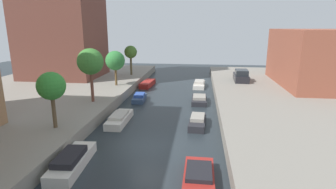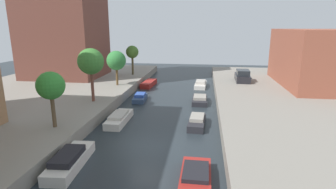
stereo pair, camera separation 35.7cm
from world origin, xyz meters
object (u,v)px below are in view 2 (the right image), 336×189
object	(u,v)px
moored_boat_left_2	(70,160)
street_tree_4	(116,61)
low_block_right	(326,58)
moored_boat_right_5	(201,84)
street_tree_2	(51,86)
parked_car	(243,76)
moored_boat_right_4	(200,100)
street_tree_3	(91,62)
moored_boat_left_5	(149,84)
street_tree_5	(132,52)
moored_boat_left_4	(140,98)
moored_boat_right_2	(196,177)
moored_boat_left_3	(119,118)
moored_boat_right_3	(197,122)

from	to	relation	value
moored_boat_left_2	street_tree_4	bearing A→B (deg)	99.28
low_block_right	moored_boat_right_5	size ratio (longest dim) A/B	3.35
street_tree_2	street_tree_4	world-z (taller)	street_tree_4
street_tree_2	moored_boat_right_5	bearing A→B (deg)	62.07
parked_car	moored_boat_right_4	xyz separation A→B (m)	(-5.39, -7.65, -1.31)
street_tree_3	street_tree_4	xyz separation A→B (m)	(-0.00, 7.39, -0.81)
street_tree_4	moored_boat_left_2	distance (m)	18.54
moored_boat_left_5	street_tree_5	bearing A→B (deg)	135.29
moored_boat_left_2	moored_boat_left_4	world-z (taller)	moored_boat_left_2
low_block_right	moored_boat_right_2	world-z (taller)	low_block_right
street_tree_4	parked_car	world-z (taller)	street_tree_4
low_block_right	moored_boat_left_5	world-z (taller)	low_block_right
street_tree_2	moored_boat_right_4	world-z (taller)	street_tree_2
moored_boat_left_4	moored_boat_left_5	size ratio (longest dim) A/B	0.73
street_tree_4	moored_boat_right_4	distance (m)	11.27
street_tree_3	moored_boat_right_4	bearing A→B (deg)	22.84
moored_boat_left_2	moored_boat_left_3	xyz separation A→B (m)	(0.53, 7.70, -0.06)
moored_boat_right_3	moored_boat_right_4	distance (m)	7.05
moored_boat_left_4	moored_boat_right_3	xyz separation A→B (m)	(6.54, -7.05, 0.03)
low_block_right	moored_boat_right_3	size ratio (longest dim) A/B	3.83
parked_car	moored_boat_left_5	xyz separation A→B (m)	(-12.57, -0.15, -1.30)
moored_boat_right_4	street_tree_2	bearing A→B (deg)	-132.20
street_tree_4	moored_boat_left_2	bearing A→B (deg)	-80.72
moored_boat_left_2	street_tree_5	bearing A→B (deg)	96.60
moored_boat_left_2	moored_boat_right_2	distance (m)	7.40
moored_boat_left_4	moored_boat_right_3	world-z (taller)	moored_boat_right_3
moored_boat_left_3	moored_boat_left_4	bearing A→B (deg)	89.09
street_tree_3	moored_boat_right_5	size ratio (longest dim) A/B	1.24
moored_boat_left_2	street_tree_3	bearing A→B (deg)	105.51
moored_boat_right_2	moored_boat_left_3	bearing A→B (deg)	129.32
moored_boat_right_4	moored_boat_left_2	bearing A→B (deg)	-116.06
street_tree_5	moored_boat_left_3	world-z (taller)	street_tree_5
street_tree_3	moored_boat_left_4	world-z (taller)	street_tree_3
street_tree_5	moored_boat_left_3	bearing A→B (deg)	-78.90
street_tree_2	street_tree_4	size ratio (longest dim) A/B	0.96
low_block_right	moored_boat_left_3	xyz separation A→B (m)	(-21.48, -13.49, -3.98)
parked_car	street_tree_2	bearing A→B (deg)	-129.53
street_tree_5	moored_boat_right_2	world-z (taller)	street_tree_5
moored_boat_left_2	moored_boat_right_5	distance (m)	23.85
low_block_right	moored_boat_left_5	size ratio (longest dim) A/B	3.11
moored_boat_left_4	street_tree_4	bearing A→B (deg)	139.14
moored_boat_left_2	moored_boat_right_3	size ratio (longest dim) A/B	1.29
moored_boat_right_3	moored_boat_right_2	bearing A→B (deg)	-88.70
moored_boat_left_3	moored_boat_right_5	world-z (taller)	moored_boat_right_5
low_block_right	street_tree_2	xyz separation A→B (m)	(-24.94, -17.58, -0.34)
parked_car	moored_boat_right_4	world-z (taller)	parked_car
low_block_right	parked_car	bearing A→B (deg)	172.03
street_tree_3	moored_boat_right_2	world-z (taller)	street_tree_3
moored_boat_left_5	moored_boat_right_4	size ratio (longest dim) A/B	1.25
moored_boat_left_5	moored_boat_right_2	size ratio (longest dim) A/B	1.18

